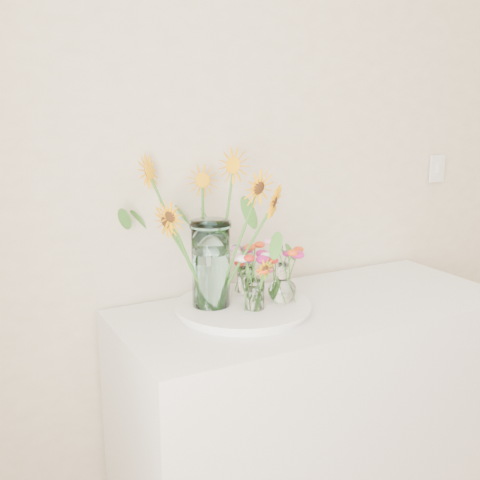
% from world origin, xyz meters
% --- Properties ---
extents(counter, '(1.40, 0.60, 0.90)m').
position_xyz_m(counter, '(-0.50, 1.93, 0.45)').
color(counter, white).
rests_on(counter, ground_plane).
extents(tray, '(0.44, 0.44, 0.02)m').
position_xyz_m(tray, '(-0.77, 1.98, 0.91)').
color(tray, white).
rests_on(tray, counter).
extents(mason_jar, '(0.16, 0.16, 0.29)m').
position_xyz_m(mason_jar, '(-0.87, 2.02, 1.07)').
color(mason_jar, '#B1EDEB').
rests_on(mason_jar, tray).
extents(sunflower_bouquet, '(0.88, 0.88, 0.54)m').
position_xyz_m(sunflower_bouquet, '(-0.87, 2.02, 1.19)').
color(sunflower_bouquet, '#FFA805').
rests_on(sunflower_bouquet, tray).
extents(small_vase_a, '(0.07, 0.07, 0.11)m').
position_xyz_m(small_vase_a, '(-0.76, 1.92, 0.98)').
color(small_vase_a, white).
rests_on(small_vase_a, tray).
extents(wildflower_posy_a, '(0.18, 0.18, 0.20)m').
position_xyz_m(wildflower_posy_a, '(-0.76, 1.92, 1.02)').
color(wildflower_posy_a, '#EA4614').
rests_on(wildflower_posy_a, tray).
extents(small_vase_b, '(0.11, 0.11, 0.14)m').
position_xyz_m(small_vase_b, '(-0.63, 1.95, 0.99)').
color(small_vase_b, white).
rests_on(small_vase_b, tray).
extents(wildflower_posy_b, '(0.21, 0.21, 0.23)m').
position_xyz_m(wildflower_posy_b, '(-0.63, 1.95, 1.04)').
color(wildflower_posy_b, '#EA4614').
rests_on(wildflower_posy_b, tray).
extents(small_vase_c, '(0.07, 0.07, 0.10)m').
position_xyz_m(small_vase_c, '(-0.70, 2.09, 0.98)').
color(small_vase_c, white).
rests_on(small_vase_c, tray).
extents(wildflower_posy_c, '(0.19, 0.19, 0.19)m').
position_xyz_m(wildflower_posy_c, '(-0.70, 2.09, 1.02)').
color(wildflower_posy_c, '#EA4614').
rests_on(wildflower_posy_c, tray).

